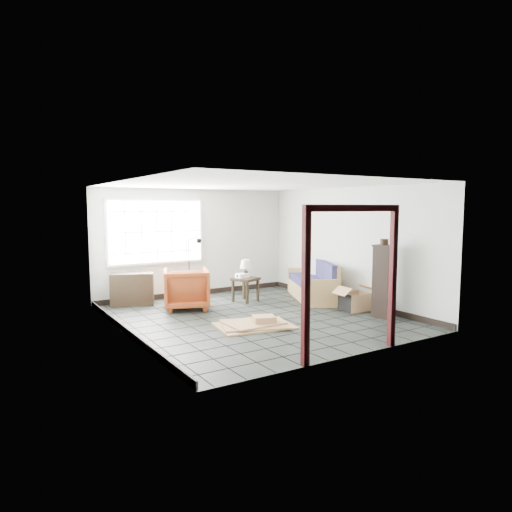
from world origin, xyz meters
TOP-DOWN VIEW (x-y plane):
  - ground at (0.00, 0.00)m, footprint 5.50×5.50m
  - room_shell at (0.00, 0.03)m, footprint 5.02×5.52m
  - window_panel at (-1.00, 2.70)m, footprint 2.32×0.08m
  - doorway_trim at (0.00, -2.70)m, footprint 1.80×0.08m
  - futon_sofa at (2.21, 0.82)m, footprint 1.55×2.17m
  - armchair at (-0.81, 1.43)m, footprint 1.17×1.14m
  - side_table at (0.63, 1.40)m, footprint 0.66×0.66m
  - table_lamp at (0.69, 1.48)m, footprint 0.32×0.32m
  - projector at (0.58, 1.45)m, footprint 0.29×0.24m
  - floor_lamp at (-0.31, 2.14)m, footprint 0.41×0.35m
  - console_shelf at (-1.69, 2.40)m, footprint 0.99×0.68m
  - tall_shelf at (2.15, -1.34)m, footprint 0.37×0.44m
  - pot at (2.12, -1.36)m, footprint 0.19×0.19m
  - open_box at (2.15, -0.58)m, footprint 0.94×0.52m
  - cardboard_pile at (-0.34, -0.60)m, footprint 1.48×1.23m

SIDE VIEW (x-z plane):
  - ground at x=0.00m, z-range 0.00..0.00m
  - cardboard_pile at x=-0.34m, z-range -0.05..0.15m
  - open_box at x=2.15m, z-range -0.07..0.44m
  - futon_sofa at x=2.21m, z-range -0.12..0.78m
  - console_shelf at x=-1.69m, z-range 0.00..0.72m
  - side_table at x=0.63m, z-range 0.18..0.74m
  - armchair at x=-0.81m, z-range 0.00..0.95m
  - projector at x=0.58m, z-range 0.56..0.65m
  - tall_shelf at x=2.15m, z-range 0.01..1.45m
  - floor_lamp at x=-0.31m, z-range 0.05..1.58m
  - table_lamp at x=0.69m, z-range 0.64..1.04m
  - doorway_trim at x=0.00m, z-range 0.28..2.48m
  - pot at x=2.12m, z-range 1.44..1.55m
  - window_panel at x=-1.00m, z-range 0.84..2.36m
  - room_shell at x=0.00m, z-range 0.37..2.98m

